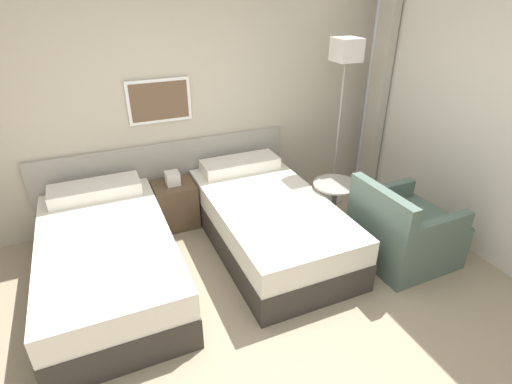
{
  "coord_description": "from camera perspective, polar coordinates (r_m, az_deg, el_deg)",
  "views": [
    {
      "loc": [
        -1.04,
        -1.97,
        2.4
      ],
      "look_at": [
        0.27,
        1.01,
        0.67
      ],
      "focal_mm": 28.0,
      "sensor_mm": 36.0,
      "label": 1
    }
  ],
  "objects": [
    {
      "name": "ground_plane",
      "position": [
        3.27,
        3.04,
        -19.19
      ],
      "size": [
        16.0,
        16.0,
        0.0
      ],
      "primitive_type": "plane",
      "color": "gray"
    },
    {
      "name": "armchair",
      "position": [
        4.05,
        20.25,
        -5.57
      ],
      "size": [
        0.83,
        0.8,
        0.81
      ],
      "rotation": [
        0.0,
        0.0,
        1.59
      ],
      "color": "#4C6056",
      "rests_on": "ground_plane"
    },
    {
      "name": "bed_near_window",
      "position": [
        4.01,
        1.72,
        -4.15
      ],
      "size": [
        1.07,
        2.0,
        0.65
      ],
      "color": "#332D28",
      "rests_on": "ground_plane"
    },
    {
      "name": "side_table",
      "position": [
        4.23,
        11.15,
        -0.85
      ],
      "size": [
        0.46,
        0.46,
        0.57
      ],
      "color": "gray",
      "rests_on": "ground_plane"
    },
    {
      "name": "nightstand",
      "position": [
        4.42,
        -11.46,
        -1.64
      ],
      "size": [
        0.43,
        0.4,
        0.63
      ],
      "color": "brown",
      "rests_on": "ground_plane"
    },
    {
      "name": "bed_near_door",
      "position": [
        3.73,
        -20.33,
        -8.9
      ],
      "size": [
        1.07,
        2.0,
        0.65
      ],
      "color": "#332D28",
      "rests_on": "ground_plane"
    },
    {
      "name": "floor_lamp",
      "position": [
        4.48,
        12.62,
        17.31
      ],
      "size": [
        0.26,
        0.26,
        1.89
      ],
      "color": "#9E9993",
      "rests_on": "ground_plane"
    },
    {
      "name": "wall_headboard",
      "position": [
        4.37,
        -9.63,
        13.03
      ],
      "size": [
        10.0,
        0.1,
        2.7
      ],
      "color": "#B7AD99",
      "rests_on": "ground_plane"
    }
  ]
}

